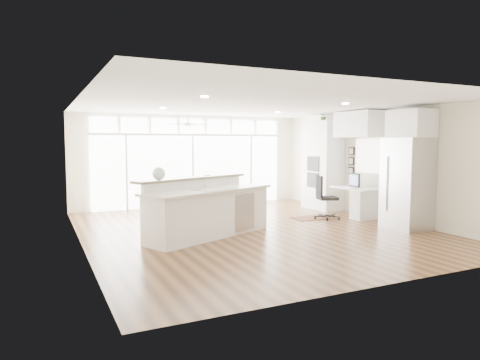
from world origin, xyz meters
name	(u,v)px	position (x,y,z in m)	size (l,w,h in m)	color
floor	(252,230)	(0.00, 0.00, -0.01)	(7.00, 8.00, 0.02)	#442815
ceiling	(253,104)	(0.00, 0.00, 2.70)	(7.00, 8.00, 0.02)	white
wall_back	(192,161)	(0.00, 4.00, 1.35)	(7.00, 0.04, 2.70)	white
wall_front	(392,184)	(0.00, -4.00, 1.35)	(7.00, 0.04, 2.70)	white
wall_left	(80,173)	(-3.50, 0.00, 1.35)	(0.04, 8.00, 2.70)	white
wall_right	(377,164)	(3.50, 0.00, 1.35)	(0.04, 8.00, 2.70)	white
glass_wall	(192,171)	(0.00, 3.94, 1.05)	(5.80, 0.06, 2.08)	white
transom_row	(192,126)	(0.00, 3.94, 2.38)	(5.90, 0.06, 0.40)	white
desk_window	(368,156)	(3.46, 0.30, 1.55)	(0.04, 0.85, 0.85)	white
ceiling_fan	(188,121)	(-0.50, 2.80, 2.48)	(1.16, 1.16, 0.32)	silver
recessed_lights	(249,106)	(0.00, 0.20, 2.68)	(3.40, 3.00, 0.02)	white
oven_cabinet	(323,165)	(3.17, 1.80, 1.25)	(0.64, 1.20, 2.50)	white
desk_nook	(356,202)	(3.13, 0.30, 0.38)	(0.72, 1.30, 0.76)	white
upper_cabinets	(359,124)	(3.17, 0.30, 2.35)	(0.64, 1.30, 0.64)	white
refrigerator	(407,184)	(3.11, -1.35, 1.00)	(0.76, 0.90, 2.00)	#BAB9BE
fridge_cabinet	(411,124)	(3.17, -1.35, 2.30)	(0.64, 0.90, 0.60)	white
framed_photos	(351,161)	(3.46, 0.92, 1.40)	(0.06, 0.22, 0.80)	black
kitchen_island	(210,207)	(-1.08, -0.20, 0.59)	(2.97, 1.12, 1.18)	white
rug	(310,218)	(1.95, 0.64, 0.01)	(0.85, 0.62, 0.01)	#381D11
office_chair	(327,198)	(2.27, 0.36, 0.54)	(0.56, 0.51, 1.07)	black
fishbowl	(159,174)	(-2.11, -0.21, 1.31)	(0.25, 0.25, 0.25)	white
monitor	(354,180)	(3.05, 0.30, 0.95)	(0.08, 0.46, 0.38)	black
keyboard	(349,187)	(2.88, 0.30, 0.77)	(0.13, 0.35, 0.02)	silver
potted_plant	(323,117)	(3.17, 1.80, 2.61)	(0.25, 0.28, 0.22)	#2A5122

